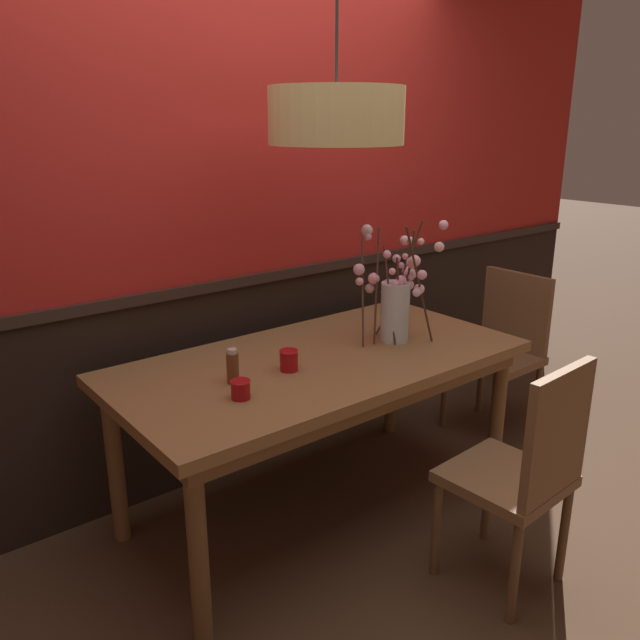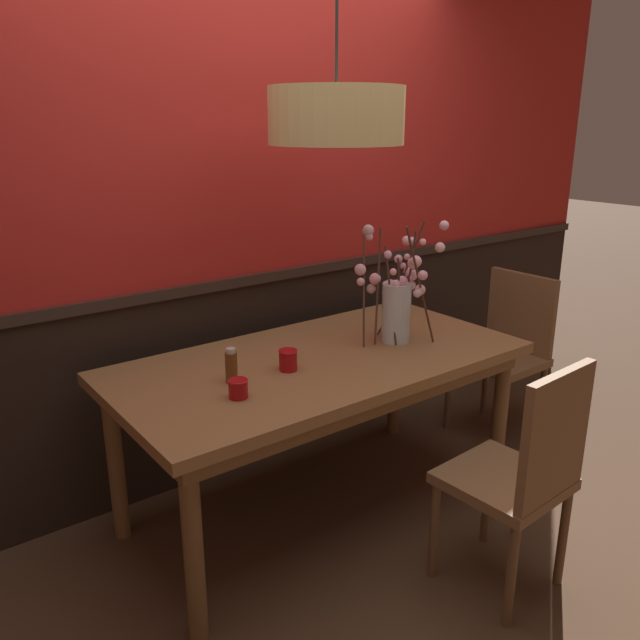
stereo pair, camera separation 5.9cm
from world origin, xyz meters
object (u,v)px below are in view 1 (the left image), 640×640
object	(u,v)px
candle_holder_nearer_edge	(289,360)
condiment_bottle	(233,367)
pendant_lamp	(336,116)
chair_head_east_end	(502,344)
chair_far_side_left	(178,367)
chair_near_side_right	(525,468)
vase_with_blossoms	(396,300)
dining_table	(320,375)
candle_holder_nearer_center	(241,389)
chair_far_side_right	(267,342)

from	to	relation	value
candle_holder_nearer_edge	condiment_bottle	size ratio (longest dim) A/B	0.62
pendant_lamp	chair_head_east_end	bearing A→B (deg)	2.66
chair_far_side_left	chair_near_side_right	size ratio (longest dim) A/B	0.95
chair_head_east_end	vase_with_blossoms	world-z (taller)	vase_with_blossoms
chair_head_east_end	chair_far_side_left	bearing A→B (deg)	152.36
dining_table	vase_with_blossoms	size ratio (longest dim) A/B	3.06
vase_with_blossoms	candle_holder_nearer_edge	xyz separation A→B (m)	(-0.62, -0.00, -0.15)
candle_holder_nearer_center	condiment_bottle	xyz separation A→B (m)	(0.05, 0.15, 0.03)
condiment_bottle	vase_with_blossoms	bearing A→B (deg)	-2.06
dining_table	vase_with_blossoms	bearing A→B (deg)	-5.97
chair_far_side_left	candle_holder_nearer_center	xyz separation A→B (m)	(-0.23, -1.02, 0.29)
condiment_bottle	chair_far_side_left	bearing A→B (deg)	78.70
condiment_bottle	pendant_lamp	xyz separation A→B (m)	(0.49, -0.04, 0.95)
chair_far_side_left	candle_holder_nearer_edge	distance (m)	0.96
chair_head_east_end	vase_with_blossoms	bearing A→B (deg)	-176.79
chair_far_side_right	chair_far_side_left	bearing A→B (deg)	179.90
chair_head_east_end	candle_holder_nearer_edge	xyz separation A→B (m)	(-1.56, -0.05, 0.29)
chair_head_east_end	candle_holder_nearer_center	distance (m)	1.89
dining_table	condiment_bottle	size ratio (longest dim) A/B	12.74
chair_near_side_right	pendant_lamp	xyz separation A→B (m)	(-0.23, 0.84, 1.26)
dining_table	candle_holder_nearer_edge	bearing A→B (deg)	-167.67
chair_far_side_left	dining_table	bearing A→B (deg)	-72.36
chair_head_east_end	dining_table	bearing A→B (deg)	-179.60
chair_far_side_left	condiment_bottle	distance (m)	0.95
chair_head_east_end	pendant_lamp	size ratio (longest dim) A/B	0.84
condiment_bottle	candle_holder_nearer_center	bearing A→B (deg)	-110.70
dining_table	vase_with_blossoms	xyz separation A→B (m)	(0.42, -0.04, 0.28)
chair_head_east_end	pendant_lamp	world-z (taller)	pendant_lamp
chair_head_east_end	chair_far_side_left	size ratio (longest dim) A/B	1.02
chair_head_east_end	candle_holder_nearer_edge	distance (m)	1.59
candle_holder_nearer_edge	condiment_bottle	distance (m)	0.25
chair_head_east_end	condiment_bottle	world-z (taller)	chair_head_east_end
chair_far_side_left	pendant_lamp	distance (m)	1.60
dining_table	chair_near_side_right	xyz separation A→B (m)	(0.27, -0.89, -0.16)
dining_table	candle_holder_nearer_center	size ratio (longest dim) A/B	23.32
chair_head_east_end	chair_far_side_left	world-z (taller)	chair_head_east_end
dining_table	chair_far_side_left	xyz separation A→B (m)	(-0.28, 0.87, -0.17)
candle_holder_nearer_center	vase_with_blossoms	bearing A→B (deg)	7.06
candle_holder_nearer_edge	vase_with_blossoms	bearing A→B (deg)	0.02
vase_with_blossoms	pendant_lamp	world-z (taller)	pendant_lamp
chair_near_side_right	vase_with_blossoms	world-z (taller)	vase_with_blossoms
chair_near_side_right	candle_holder_nearer_center	bearing A→B (deg)	136.61
chair_far_side_right	vase_with_blossoms	world-z (taller)	vase_with_blossoms
chair_head_east_end	candle_holder_nearer_edge	size ratio (longest dim) A/B	10.44
chair_far_side_left	pendant_lamp	bearing A→B (deg)	-71.03
dining_table	chair_near_side_right	size ratio (longest dim) A/B	1.91
chair_near_side_right	vase_with_blossoms	size ratio (longest dim) A/B	1.60
chair_far_side_left	candle_holder_nearer_center	world-z (taller)	chair_far_side_left
chair_near_side_right	vase_with_blossoms	distance (m)	0.97
dining_table	pendant_lamp	distance (m)	1.10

